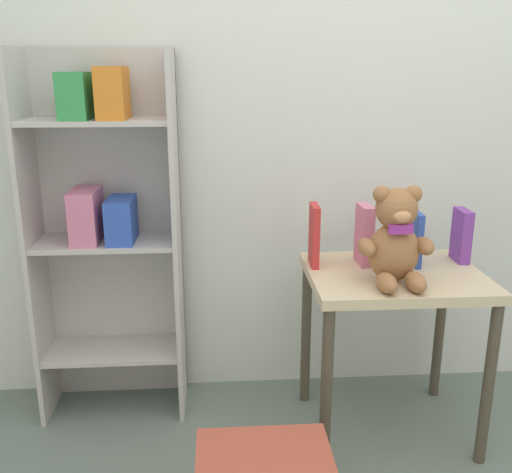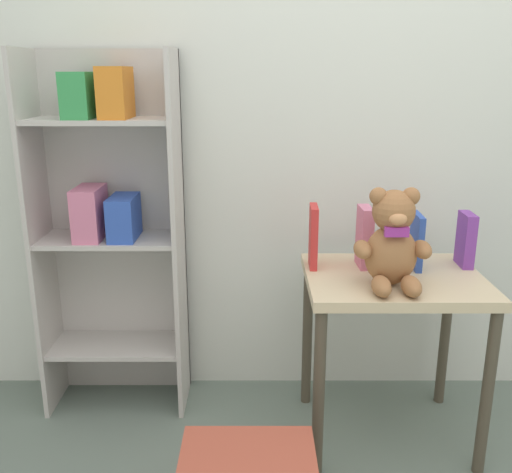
{
  "view_description": "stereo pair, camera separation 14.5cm",
  "coord_description": "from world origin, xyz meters",
  "px_view_note": "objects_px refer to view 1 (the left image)",
  "views": [
    {
      "loc": [
        -0.51,
        -0.94,
        1.34
      ],
      "look_at": [
        -0.38,
        1.0,
        0.77
      ],
      "focal_mm": 40.0,
      "sensor_mm": 36.0,
      "label": 1
    },
    {
      "loc": [
        -0.37,
        -0.95,
        1.34
      ],
      "look_at": [
        -0.38,
        1.0,
        0.77
      ],
      "focal_mm": 40.0,
      "sensor_mm": 36.0,
      "label": 2
    }
  ],
  "objects_px": {
    "display_table": "(393,298)",
    "book_standing_red": "(314,235)",
    "book_standing_purple": "(461,235)",
    "bookshelf_side": "(106,218)",
    "book_standing_pink": "(364,235)",
    "teddy_bear": "(396,239)",
    "book_standing_blue": "(415,238)"
  },
  "relations": [
    {
      "from": "book_standing_red",
      "to": "book_standing_purple",
      "type": "relative_size",
      "value": 1.15
    },
    {
      "from": "teddy_bear",
      "to": "book_standing_purple",
      "type": "distance_m",
      "value": 0.38
    },
    {
      "from": "teddy_bear",
      "to": "book_standing_purple",
      "type": "bearing_deg",
      "value": 32.69
    },
    {
      "from": "bookshelf_side",
      "to": "book_standing_red",
      "type": "bearing_deg",
      "value": -11.86
    },
    {
      "from": "book_standing_pink",
      "to": "display_table",
      "type": "bearing_deg",
      "value": -48.6
    },
    {
      "from": "book_standing_pink",
      "to": "book_standing_blue",
      "type": "height_order",
      "value": "book_standing_pink"
    },
    {
      "from": "bookshelf_side",
      "to": "teddy_bear",
      "type": "bearing_deg",
      "value": -19.39
    },
    {
      "from": "book_standing_purple",
      "to": "display_table",
      "type": "bearing_deg",
      "value": -157.39
    },
    {
      "from": "display_table",
      "to": "book_standing_red",
      "type": "distance_m",
      "value": 0.37
    },
    {
      "from": "teddy_bear",
      "to": "book_standing_red",
      "type": "xyz_separation_m",
      "value": [
        -0.24,
        0.2,
        -0.04
      ]
    },
    {
      "from": "book_standing_purple",
      "to": "book_standing_red",
      "type": "bearing_deg",
      "value": -177.37
    },
    {
      "from": "book_standing_red",
      "to": "book_standing_purple",
      "type": "bearing_deg",
      "value": 3.03
    },
    {
      "from": "display_table",
      "to": "book_standing_pink",
      "type": "bearing_deg",
      "value": 133.2
    },
    {
      "from": "display_table",
      "to": "teddy_bear",
      "type": "relative_size",
      "value": 1.94
    },
    {
      "from": "book_standing_pink",
      "to": "bookshelf_side",
      "type": "bearing_deg",
      "value": 168.7
    },
    {
      "from": "display_table",
      "to": "book_standing_purple",
      "type": "relative_size",
      "value": 3.25
    },
    {
      "from": "book_standing_red",
      "to": "display_table",
      "type": "bearing_deg",
      "value": -17.2
    },
    {
      "from": "teddy_bear",
      "to": "book_standing_purple",
      "type": "height_order",
      "value": "teddy_bear"
    },
    {
      "from": "teddy_bear",
      "to": "book_standing_blue",
      "type": "relative_size",
      "value": 1.66
    },
    {
      "from": "display_table",
      "to": "book_standing_red",
      "type": "bearing_deg",
      "value": 160.82
    },
    {
      "from": "bookshelf_side",
      "to": "book_standing_pink",
      "type": "distance_m",
      "value": 0.98
    },
    {
      "from": "display_table",
      "to": "book_standing_red",
      "type": "relative_size",
      "value": 2.82
    },
    {
      "from": "teddy_bear",
      "to": "book_standing_red",
      "type": "bearing_deg",
      "value": 140.97
    },
    {
      "from": "book_standing_red",
      "to": "book_standing_pink",
      "type": "relative_size",
      "value": 1.02
    },
    {
      "from": "display_table",
      "to": "teddy_bear",
      "type": "bearing_deg",
      "value": -112.15
    },
    {
      "from": "teddy_bear",
      "to": "book_standing_pink",
      "type": "bearing_deg",
      "value": 105.25
    },
    {
      "from": "teddy_bear",
      "to": "book_standing_pink",
      "type": "xyz_separation_m",
      "value": [
        -0.05,
        0.2,
        -0.04
      ]
    },
    {
      "from": "book_standing_red",
      "to": "book_standing_blue",
      "type": "relative_size",
      "value": 1.14
    },
    {
      "from": "bookshelf_side",
      "to": "book_standing_purple",
      "type": "bearing_deg",
      "value": -6.52
    },
    {
      "from": "book_standing_blue",
      "to": "book_standing_purple",
      "type": "xyz_separation_m",
      "value": [
        0.19,
        0.02,
        -0.0
      ]
    },
    {
      "from": "bookshelf_side",
      "to": "display_table",
      "type": "xyz_separation_m",
      "value": [
        1.06,
        -0.26,
        -0.25
      ]
    },
    {
      "from": "display_table",
      "to": "book_standing_pink",
      "type": "xyz_separation_m",
      "value": [
        -0.09,
        0.1,
        0.21
      ]
    }
  ]
}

